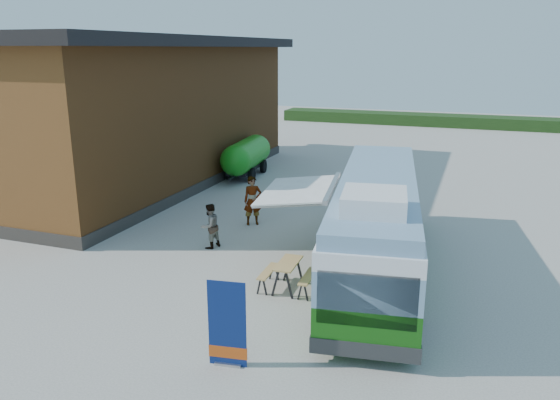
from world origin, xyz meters
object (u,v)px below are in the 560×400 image
at_px(bus, 376,221).
at_px(banner, 227,332).
at_px(person_a, 253,201).
at_px(picnic_table, 288,269).
at_px(slurry_tanker, 247,155).
at_px(person_b, 210,226).

relative_size(bus, banner, 5.76).
bearing_deg(person_a, picnic_table, -91.95).
relative_size(banner, slurry_tanker, 0.37).
relative_size(bus, person_b, 7.28).
relative_size(bus, person_a, 5.92).
bearing_deg(person_b, banner, 50.26).
bearing_deg(picnic_table, banner, -91.51).
height_order(bus, picnic_table, bus).
height_order(bus, person_b, bus).
height_order(person_a, slurry_tanker, slurry_tanker).
distance_m(bus, person_b, 6.01).
bearing_deg(slurry_tanker, person_b, -78.55).
xyz_separation_m(picnic_table, slurry_tanker, (-7.12, 13.32, 0.54)).
bearing_deg(person_a, banner, -104.44).
bearing_deg(banner, bus, 63.81).
relative_size(person_a, slurry_tanker, 0.36).
distance_m(person_a, person_b, 3.04).
distance_m(picnic_table, person_a, 6.39).
relative_size(bus, picnic_table, 7.54).
relative_size(picnic_table, person_b, 0.96).
distance_m(bus, slurry_tanker, 14.44).
relative_size(banner, person_b, 1.26).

